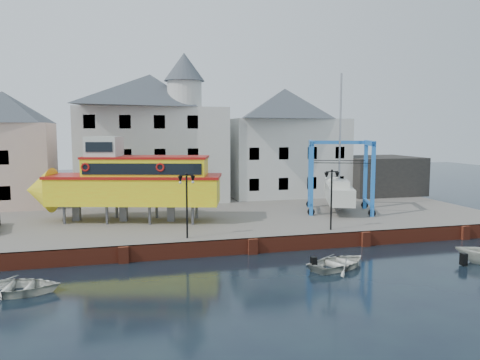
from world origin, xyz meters
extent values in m
plane|color=black|center=(0.00, 0.00, 0.00)|extent=(140.00, 140.00, 0.00)
cube|color=#6C655C|center=(0.00, 11.00, 0.50)|extent=(44.00, 22.00, 1.00)
cube|color=maroon|center=(0.00, 0.12, 0.50)|extent=(44.00, 0.25, 1.00)
cube|color=maroon|center=(-8.00, -0.05, 0.50)|extent=(0.60, 0.36, 1.00)
cube|color=maroon|center=(0.00, -0.05, 0.50)|extent=(0.60, 0.36, 1.00)
cube|color=maroon|center=(8.00, -0.05, 0.50)|extent=(0.60, 0.36, 1.00)
cube|color=maroon|center=(16.00, -0.05, 0.50)|extent=(0.60, 0.36, 1.00)
cube|color=#D2AF98|center=(-18.00, 18.00, 4.75)|extent=(8.00, 7.00, 7.50)
pyramid|color=#383B41|center=(-18.00, 18.00, 9.90)|extent=(8.00, 7.00, 2.80)
cube|color=black|center=(-17.50, 14.54, 2.60)|extent=(1.00, 0.08, 1.20)
cube|color=black|center=(-17.50, 14.54, 5.60)|extent=(1.00, 0.08, 1.20)
cube|color=silver|center=(-5.00, 18.50, 5.50)|extent=(14.00, 8.00, 9.00)
pyramid|color=#383B41|center=(-5.00, 18.50, 11.60)|extent=(14.00, 8.00, 3.20)
cube|color=black|center=(-10.50, 14.54, 2.60)|extent=(1.00, 0.08, 1.20)
cube|color=black|center=(-7.50, 14.54, 2.60)|extent=(1.00, 0.08, 1.20)
cube|color=black|center=(-4.50, 14.54, 2.60)|extent=(1.00, 0.08, 1.20)
cube|color=black|center=(-1.50, 14.54, 2.60)|extent=(1.00, 0.08, 1.20)
cube|color=black|center=(-10.50, 14.54, 5.60)|extent=(1.00, 0.08, 1.20)
cube|color=black|center=(-7.50, 14.54, 5.60)|extent=(1.00, 0.08, 1.20)
cube|color=black|center=(-4.50, 14.54, 5.60)|extent=(1.00, 0.08, 1.20)
cube|color=black|center=(-1.50, 14.54, 5.60)|extent=(1.00, 0.08, 1.20)
cube|color=black|center=(-10.50, 14.54, 8.60)|extent=(1.00, 0.08, 1.20)
cube|color=black|center=(-7.50, 14.54, 8.60)|extent=(1.00, 0.08, 1.20)
cube|color=black|center=(-4.50, 14.54, 8.60)|extent=(1.00, 0.08, 1.20)
cube|color=black|center=(-1.50, 14.54, 8.60)|extent=(1.00, 0.08, 1.20)
cylinder|color=silver|center=(-2.00, 16.10, 11.20)|extent=(3.20, 3.20, 2.40)
cone|color=#383B41|center=(-2.00, 16.10, 13.70)|extent=(3.80, 3.80, 2.60)
cube|color=silver|center=(9.00, 19.00, 5.00)|extent=(12.00, 8.00, 8.00)
pyramid|color=#383B41|center=(9.00, 19.00, 10.60)|extent=(12.00, 8.00, 3.20)
cube|color=black|center=(4.50, 15.04, 2.60)|extent=(1.00, 0.08, 1.20)
cube|color=black|center=(7.50, 15.04, 2.60)|extent=(1.00, 0.08, 1.20)
cube|color=black|center=(10.50, 15.04, 2.60)|extent=(1.00, 0.08, 1.20)
cube|color=black|center=(13.50, 15.04, 2.60)|extent=(1.00, 0.08, 1.20)
cube|color=black|center=(4.50, 15.04, 5.60)|extent=(1.00, 0.08, 1.20)
cube|color=black|center=(7.50, 15.04, 5.60)|extent=(1.00, 0.08, 1.20)
cube|color=black|center=(10.50, 15.04, 5.60)|extent=(1.00, 0.08, 1.20)
cube|color=black|center=(13.50, 15.04, 5.60)|extent=(1.00, 0.08, 1.20)
cube|color=black|center=(19.00, 17.00, 3.00)|extent=(8.00, 7.00, 4.00)
cylinder|color=black|center=(-4.00, 1.20, 3.00)|extent=(0.12, 0.12, 4.00)
cube|color=black|center=(-4.00, 1.20, 5.05)|extent=(0.90, 0.06, 0.06)
sphere|color=black|center=(-4.00, 1.20, 5.12)|extent=(0.16, 0.16, 0.16)
cone|color=black|center=(-4.40, 1.20, 4.78)|extent=(0.32, 0.32, 0.45)
sphere|color=beige|center=(-4.40, 1.20, 4.60)|extent=(0.18, 0.18, 0.18)
cone|color=black|center=(-3.60, 1.20, 4.78)|extent=(0.32, 0.32, 0.45)
sphere|color=beige|center=(-3.60, 1.20, 4.60)|extent=(0.18, 0.18, 0.18)
cylinder|color=black|center=(6.00, 1.20, 3.00)|extent=(0.12, 0.12, 4.00)
cube|color=black|center=(6.00, 1.20, 5.05)|extent=(0.90, 0.06, 0.06)
sphere|color=black|center=(6.00, 1.20, 5.12)|extent=(0.16, 0.16, 0.16)
cone|color=black|center=(5.60, 1.20, 4.78)|extent=(0.32, 0.32, 0.45)
sphere|color=beige|center=(5.60, 1.20, 4.60)|extent=(0.18, 0.18, 0.18)
cone|color=black|center=(6.40, 1.20, 4.78)|extent=(0.32, 0.32, 0.45)
sphere|color=beige|center=(6.40, 1.20, 4.60)|extent=(0.18, 0.18, 0.18)
cylinder|color=#59595E|center=(-12.10, 7.92, 1.68)|extent=(0.25, 0.25, 1.35)
cylinder|color=#59595E|center=(-11.41, 10.34, 1.68)|extent=(0.25, 0.25, 1.35)
cylinder|color=#59595E|center=(-9.07, 7.05, 1.68)|extent=(0.25, 0.25, 1.35)
cylinder|color=#59595E|center=(-8.38, 9.48, 1.68)|extent=(0.25, 0.25, 1.35)
cylinder|color=#59595E|center=(-6.04, 6.19, 1.68)|extent=(0.25, 0.25, 1.35)
cylinder|color=#59595E|center=(-5.35, 8.61, 1.68)|extent=(0.25, 0.25, 1.35)
cylinder|color=#59595E|center=(-3.01, 5.33, 1.68)|extent=(0.25, 0.25, 1.35)
cylinder|color=#59595E|center=(-2.32, 7.75, 1.68)|extent=(0.25, 0.25, 1.35)
cube|color=#59595E|center=(-11.32, 9.00, 1.68)|extent=(0.64, 0.58, 1.35)
cube|color=#59595E|center=(-7.86, 8.02, 1.68)|extent=(0.64, 0.58, 1.35)
cube|color=#59595E|center=(-4.39, 7.03, 1.68)|extent=(0.64, 0.58, 1.35)
cube|color=#F8F520|center=(-6.99, 7.77, 3.34)|extent=(13.06, 6.74, 1.98)
cone|color=#F8F520|center=(-14.00, 9.77, 3.34)|extent=(2.84, 3.83, 3.42)
cube|color=#A61410|center=(-6.99, 7.77, 4.42)|extent=(13.36, 6.95, 0.20)
cube|color=#F8F520|center=(-6.12, 7.53, 5.05)|extent=(9.50, 5.41, 1.44)
cube|color=black|center=(-6.55, 6.02, 5.10)|extent=(8.33, 2.42, 0.81)
cube|color=black|center=(-5.70, 9.03, 5.10)|extent=(8.33, 2.42, 0.81)
cube|color=#A61410|center=(-6.12, 7.53, 5.85)|extent=(9.69, 5.54, 0.16)
cube|color=beige|center=(-9.15, 8.39, 6.59)|extent=(2.89, 2.89, 1.64)
cube|color=black|center=(-9.48, 7.23, 6.66)|extent=(1.91, 0.60, 0.72)
torus|color=#A61410|center=(-10.46, 7.09, 5.23)|extent=(0.64, 0.29, 0.63)
torus|color=#A61410|center=(-5.27, 5.61, 5.23)|extent=(0.64, 0.29, 0.63)
cube|color=blue|center=(6.84, 6.60, 3.98)|extent=(0.38, 0.38, 5.95)
cylinder|color=black|center=(6.84, 6.60, 1.30)|extent=(0.63, 0.41, 0.60)
cube|color=blue|center=(8.26, 10.28, 3.98)|extent=(0.38, 0.38, 5.95)
cylinder|color=black|center=(8.26, 10.28, 1.30)|extent=(0.63, 0.41, 0.60)
cube|color=blue|center=(11.32, 4.86, 3.98)|extent=(0.38, 0.38, 5.95)
cylinder|color=black|center=(11.32, 4.86, 1.30)|extent=(0.63, 0.41, 0.60)
cube|color=blue|center=(12.74, 8.55, 3.98)|extent=(0.38, 0.38, 5.95)
cylinder|color=black|center=(12.74, 8.55, 1.30)|extent=(0.63, 0.41, 0.60)
cube|color=blue|center=(7.55, 8.44, 6.80)|extent=(1.81, 4.07, 0.42)
cube|color=blue|center=(7.55, 8.44, 1.85)|extent=(1.73, 4.04, 0.18)
cube|color=blue|center=(12.03, 6.71, 6.80)|extent=(1.81, 4.07, 0.42)
cube|color=blue|center=(12.03, 6.71, 1.85)|extent=(1.73, 4.04, 0.18)
cube|color=blue|center=(10.50, 9.42, 6.80)|extent=(4.86, 2.12, 0.30)
cube|color=beige|center=(9.79, 7.57, 2.53)|extent=(4.12, 6.65, 1.36)
cone|color=beige|center=(11.16, 11.10, 2.53)|extent=(2.31, 1.97, 1.96)
cube|color=#59595E|center=(9.79, 7.57, 1.55)|extent=(0.74, 1.50, 0.60)
cube|color=beige|center=(9.64, 7.18, 3.47)|extent=(2.19, 2.87, 0.51)
cylinder|color=#99999E|center=(9.94, 7.97, 7.89)|extent=(0.21, 0.21, 9.35)
cube|color=black|center=(9.24, 6.15, 5.24)|extent=(4.24, 1.74, 0.05)
cube|color=black|center=(10.34, 9.00, 5.24)|extent=(4.24, 1.74, 0.05)
imported|color=beige|center=(4.03, -4.12, 0.00)|extent=(4.75, 4.14, 0.82)
imported|color=beige|center=(-13.21, -4.09, 0.00)|extent=(4.69, 3.60, 0.90)
camera|label=1|loc=(-8.11, -28.05, 7.92)|focal=35.00mm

